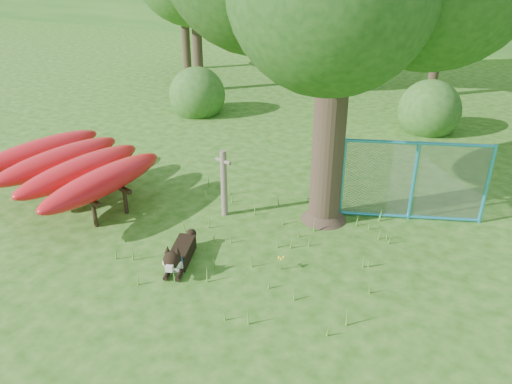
% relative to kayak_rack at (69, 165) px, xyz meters
% --- Properties ---
extents(ground, '(80.00, 80.00, 0.00)m').
position_rel_kayak_rack_xyz_m(ground, '(4.01, -0.98, -0.81)').
color(ground, '#235410').
rests_on(ground, ground).
extents(wooden_post, '(0.38, 0.17, 1.38)m').
position_rel_kayak_rack_xyz_m(wooden_post, '(3.20, 0.85, -0.08)').
color(wooden_post, '#6D6152').
rests_on(wooden_post, ground).
extents(kayak_rack, '(3.46, 3.72, 1.06)m').
position_rel_kayak_rack_xyz_m(kayak_rack, '(0.00, 0.00, 0.00)').
color(kayak_rack, black).
rests_on(kayak_rack, ground).
extents(husky_dog, '(0.62, 1.27, 0.57)m').
position_rel_kayak_rack_xyz_m(husky_dog, '(3.39, -1.07, -0.61)').
color(husky_dog, black).
rests_on(husky_dog, ground).
extents(fence_section, '(2.66, 0.99, 2.72)m').
position_rel_kayak_rack_xyz_m(fence_section, '(6.57, 2.31, 0.01)').
color(fence_section, '#2A9FC7').
rests_on(fence_section, ground).
extents(wildflower_clump, '(0.12, 0.10, 0.26)m').
position_rel_kayak_rack_xyz_m(wildflower_clump, '(4.98, -0.43, -0.60)').
color(wildflower_clump, '#5E9932').
rests_on(wildflower_clump, ground).
extents(shrub_left, '(1.80, 1.80, 1.80)m').
position_rel_kayak_rack_xyz_m(shrub_left, '(-0.99, 6.52, -0.81)').
color(shrub_left, '#285A1D').
rests_on(shrub_left, ground).
extents(shrub_mid, '(1.80, 1.80, 1.80)m').
position_rel_kayak_rack_xyz_m(shrub_mid, '(6.01, 8.02, -0.81)').
color(shrub_mid, '#285A1D').
rests_on(shrub_mid, ground).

